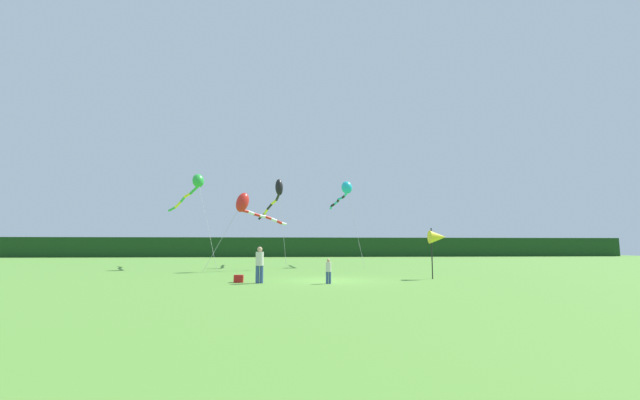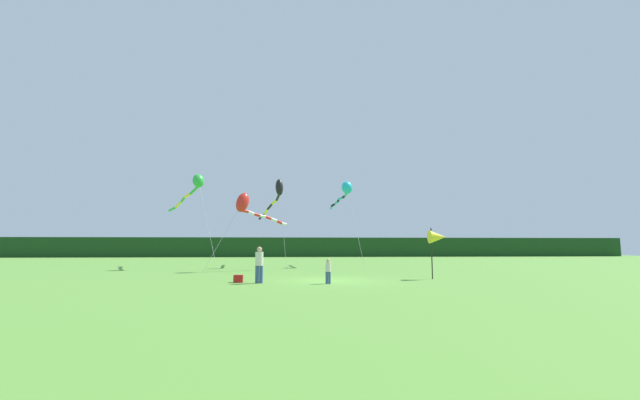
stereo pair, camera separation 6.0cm
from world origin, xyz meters
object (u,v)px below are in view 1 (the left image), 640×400
at_px(person_adult, 260,263).
at_px(banner_flag_pole, 438,237).
at_px(cooler_box, 239,279).
at_px(kite_green, 194,186).
at_px(kite_red, 246,204).
at_px(kite_black, 276,193).
at_px(person_child, 328,270).
at_px(kite_cyan, 345,190).

bearing_deg(person_adult, banner_flag_pole, 10.61).
distance_m(cooler_box, kite_green, 15.26).
xyz_separation_m(cooler_box, banner_flag_pole, (10.31, 1.26, 2.01)).
distance_m(kite_red, kite_black, 6.44).
distance_m(cooler_box, kite_black, 16.03).
bearing_deg(person_adult, cooler_box, 154.36).
relative_size(person_child, kite_black, 0.15).
distance_m(cooler_box, kite_cyan, 17.74).
bearing_deg(person_child, kite_black, 100.31).
height_order(banner_flag_pole, kite_red, kite_red).
bearing_deg(cooler_box, kite_black, 84.85).
height_order(person_adult, kite_red, kite_red).
relative_size(person_child, kite_cyan, 0.15).
bearing_deg(kite_red, cooler_box, -85.72).
height_order(cooler_box, kite_red, kite_red).
bearing_deg(kite_black, person_adult, -91.22).
bearing_deg(kite_green, person_child, -55.93).
height_order(person_child, kite_green, kite_green).
distance_m(person_adult, person_child, 3.25).
bearing_deg(kite_green, person_adult, -65.14).
relative_size(person_adult, kite_green, 0.20).
distance_m(person_adult, banner_flag_pole, 9.55).
xyz_separation_m(banner_flag_pole, kite_cyan, (-2.96, 13.55, 4.43)).
xyz_separation_m(kite_cyan, kite_green, (-12.53, -1.93, -0.09)).
xyz_separation_m(banner_flag_pole, kite_red, (-10.97, 7.61, 2.46)).
height_order(cooler_box, kite_black, kite_black).
relative_size(cooler_box, banner_flag_pole, 0.16).
bearing_deg(banner_flag_pole, person_adult, -169.39).
bearing_deg(kite_cyan, kite_black, -179.75).
bearing_deg(kite_red, kite_green, 138.40).
xyz_separation_m(person_child, cooler_box, (-4.20, 1.00, -0.46)).
relative_size(cooler_box, kite_green, 0.05).
height_order(cooler_box, kite_green, kite_green).
xyz_separation_m(person_adult, cooler_box, (-1.01, 0.48, -0.77)).
relative_size(cooler_box, kite_red, 0.08).
bearing_deg(kite_cyan, person_child, -101.26).
bearing_deg(person_child, cooler_box, 166.61).
height_order(banner_flag_pole, kite_cyan, kite_cyan).
bearing_deg(banner_flag_pole, cooler_box, -173.04).
bearing_deg(cooler_box, kite_cyan, 63.60).
bearing_deg(banner_flag_pole, kite_cyan, 102.33).
xyz_separation_m(person_child, kite_red, (-4.87, 9.87, 4.01)).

